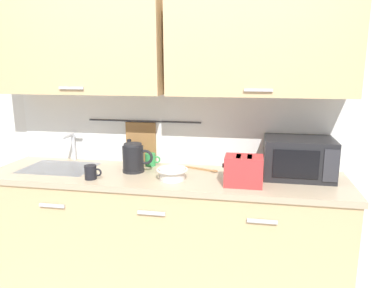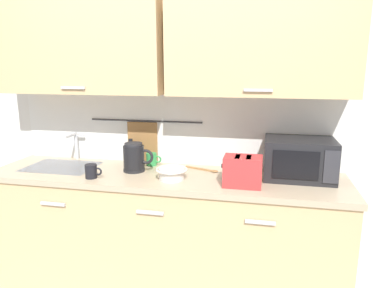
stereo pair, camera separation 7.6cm
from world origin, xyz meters
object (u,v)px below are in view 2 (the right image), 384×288
(microwave, at_px, (299,159))
(electric_kettle, at_px, (134,158))
(mug_near_sink, at_px, (91,171))
(dish_soap_bottle, at_px, (131,153))
(mixing_bowl, at_px, (172,173))
(wooden_spoon, at_px, (206,170))
(mug_by_kettle, at_px, (152,159))
(toaster, at_px, (243,171))

(microwave, relative_size, electric_kettle, 2.03)
(microwave, bearing_deg, mug_near_sink, -167.75)
(microwave, relative_size, mug_near_sink, 3.83)
(microwave, xyz_separation_m, dish_soap_bottle, (-1.25, 0.11, -0.05))
(mixing_bowl, bearing_deg, wooden_spoon, 52.90)
(mug_by_kettle, bearing_deg, electric_kettle, -113.07)
(electric_kettle, distance_m, dish_soap_bottle, 0.21)
(dish_soap_bottle, xyz_separation_m, toaster, (0.89, -0.35, 0.01))
(electric_kettle, bearing_deg, mug_by_kettle, 66.93)
(toaster, relative_size, wooden_spoon, 0.95)
(mug_near_sink, bearing_deg, toaster, 3.37)
(toaster, xyz_separation_m, wooden_spoon, (-0.29, 0.28, -0.09))
(microwave, xyz_separation_m, mixing_bowl, (-0.84, -0.21, -0.09))
(dish_soap_bottle, bearing_deg, mug_near_sink, -107.22)
(mug_by_kettle, relative_size, wooden_spoon, 0.45)
(toaster, distance_m, wooden_spoon, 0.41)
(mug_near_sink, xyz_separation_m, toaster, (1.02, 0.06, 0.05))
(electric_kettle, bearing_deg, dish_soap_bottle, 118.47)
(electric_kettle, height_order, mug_near_sink, electric_kettle)
(mixing_bowl, height_order, toaster, toaster)
(electric_kettle, relative_size, dish_soap_bottle, 1.16)
(mug_by_kettle, bearing_deg, mixing_bowl, -51.53)
(toaster, bearing_deg, dish_soap_bottle, 158.78)
(mixing_bowl, xyz_separation_m, toaster, (0.47, -0.03, 0.05))
(toaster, height_order, wooden_spoon, toaster)
(dish_soap_bottle, relative_size, mug_by_kettle, 1.63)
(dish_soap_bottle, distance_m, mug_by_kettle, 0.18)
(microwave, relative_size, mixing_bowl, 2.15)
(electric_kettle, relative_size, mug_by_kettle, 1.89)
(mixing_bowl, bearing_deg, mug_near_sink, -170.88)
(dish_soap_bottle, height_order, mug_near_sink, dish_soap_bottle)
(mug_near_sink, height_order, toaster, toaster)
(wooden_spoon, bearing_deg, mug_near_sink, -155.29)
(microwave, bearing_deg, dish_soap_bottle, 175.14)
(mixing_bowl, xyz_separation_m, wooden_spoon, (0.19, 0.25, -0.04))
(microwave, xyz_separation_m, electric_kettle, (-1.15, -0.08, -0.03))
(mug_near_sink, height_order, mixing_bowl, mug_near_sink)
(mug_near_sink, distance_m, mixing_bowl, 0.55)
(mug_near_sink, height_order, mug_by_kettle, same)
(dish_soap_bottle, bearing_deg, mixing_bowl, -37.43)
(microwave, distance_m, mixing_bowl, 0.87)
(wooden_spoon, bearing_deg, toaster, -44.07)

